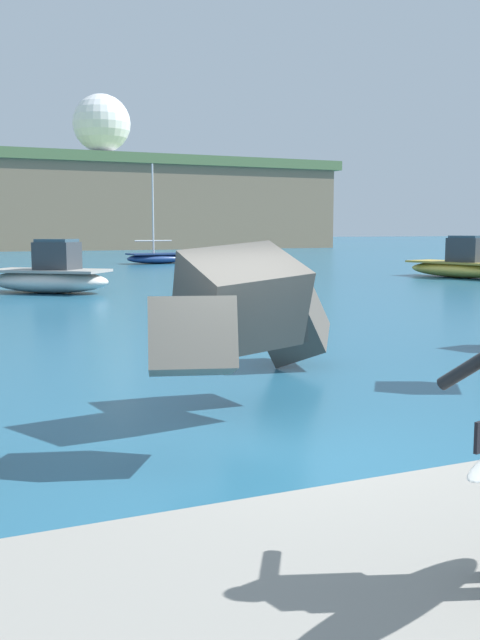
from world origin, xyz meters
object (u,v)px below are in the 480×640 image
object	(u,v)px
boat_near_right	(158,257)
mooring_buoy_middle	(44,272)
boat_near_left	(51,276)
boat_near_centre	(462,265)
radar_dome	(102,127)

from	to	relation	value
boat_near_right	mooring_buoy_middle	bearing A→B (deg)	-130.26
boat_near_left	mooring_buoy_middle	size ratio (longest dim) A/B	11.62
boat_near_left	mooring_buoy_middle	bearing A→B (deg)	82.78
mooring_buoy_middle	boat_near_centre	bearing A→B (deg)	-25.59
boat_near_centre	radar_dome	bearing A→B (deg)	89.70
boat_near_right	mooring_buoy_middle	xyz separation A→B (m)	(-9.71, -11.46, -0.22)
mooring_buoy_middle	radar_dome	bearing A→B (deg)	74.37
boat_near_centre	mooring_buoy_middle	distance (m)	21.31
boat_near_centre	boat_near_right	bearing A→B (deg)	114.71
boat_near_centre	mooring_buoy_middle	xyz separation A→B (m)	(-19.22, 9.20, -0.43)
boat_near_left	boat_near_centre	xyz separation A→B (m)	(20.46, 0.63, -0.01)
boat_near_right	radar_dome	xyz separation A→B (m)	(9.92, 58.70, 16.95)
boat_near_left	boat_near_right	xyz separation A→B (m)	(10.95, 21.29, -0.21)
boat_near_left	mooring_buoy_middle	xyz separation A→B (m)	(1.24, 9.83, -0.43)
boat_near_right	mooring_buoy_middle	size ratio (longest dim) A/B	15.88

